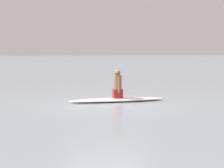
# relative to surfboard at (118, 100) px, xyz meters

# --- Properties ---
(ground_plane) EXTENTS (400.00, 400.00, 0.00)m
(ground_plane) POSITION_rel_surfboard_xyz_m (0.47, 0.71, -0.06)
(ground_plane) COLOR gray
(surfboard) EXTENTS (3.33, 0.93, 0.13)m
(surfboard) POSITION_rel_surfboard_xyz_m (0.00, 0.00, 0.00)
(surfboard) COLOR silver
(surfboard) RESTS_ON ground
(person_paddler) EXTENTS (0.33, 0.41, 0.94)m
(person_paddler) POSITION_rel_surfboard_xyz_m (0.00, 0.00, 0.49)
(person_paddler) COLOR #A51E23
(person_paddler) RESTS_ON surfboard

